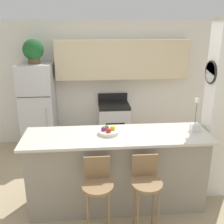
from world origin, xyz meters
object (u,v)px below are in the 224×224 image
(bar_stool_right, at_px, (146,184))
(fruit_bowl, at_px, (108,131))
(orchid_vase, at_px, (195,121))
(stove_range, at_px, (114,125))
(refrigerator, at_px, (39,108))
(potted_plant_on_fridge, at_px, (33,51))
(trash_bin, at_px, (67,144))
(bar_stool_left, at_px, (98,186))

(bar_stool_right, xyz_separation_m, fruit_bowl, (-0.40, 0.59, 0.44))
(fruit_bowl, bearing_deg, orchid_vase, -0.91)
(stove_range, distance_m, bar_stool_right, 2.53)
(refrigerator, relative_size, orchid_vase, 3.70)
(orchid_vase, xyz_separation_m, fruit_bowl, (-1.17, 0.02, -0.11))
(refrigerator, xyz_separation_m, stove_range, (1.51, 0.06, -0.42))
(bar_stool_right, distance_m, potted_plant_on_fridge, 3.25)
(bar_stool_right, distance_m, fruit_bowl, 0.84)
(refrigerator, bearing_deg, potted_plant_on_fridge, 115.17)
(stove_range, height_order, orchid_vase, orchid_vase)
(fruit_bowl, bearing_deg, trash_bin, 113.80)
(stove_range, height_order, potted_plant_on_fridge, potted_plant_on_fridge)
(refrigerator, distance_m, orchid_vase, 3.09)
(potted_plant_on_fridge, xyz_separation_m, fruit_bowl, (1.25, -1.87, -0.89))
(stove_range, distance_m, fruit_bowl, 2.05)
(bar_stool_left, relative_size, orchid_vase, 2.08)
(refrigerator, height_order, trash_bin, refrigerator)
(bar_stool_left, distance_m, potted_plant_on_fridge, 3.00)
(stove_range, xyz_separation_m, bar_stool_right, (0.15, -2.52, 0.20))
(bar_stool_left, xyz_separation_m, potted_plant_on_fridge, (-1.08, 2.46, 1.34))
(potted_plant_on_fridge, bearing_deg, bar_stool_right, -56.06)
(fruit_bowl, bearing_deg, stove_range, 82.47)
(bar_stool_right, bearing_deg, trash_bin, 116.79)
(orchid_vase, bearing_deg, fruit_bowl, 179.09)
(refrigerator, distance_m, potted_plant_on_fridge, 1.12)
(bar_stool_right, bearing_deg, bar_stool_left, 180.00)
(bar_stool_left, bearing_deg, potted_plant_on_fridge, 113.78)
(trash_bin, bearing_deg, bar_stool_right, -63.21)
(refrigerator, distance_m, trash_bin, 0.91)
(refrigerator, distance_m, bar_stool_right, 2.97)
(potted_plant_on_fridge, distance_m, orchid_vase, 3.17)
(stove_range, relative_size, trash_bin, 2.82)
(orchid_vase, bearing_deg, trash_bin, 138.83)
(refrigerator, bearing_deg, bar_stool_left, -66.22)
(bar_stool_left, xyz_separation_m, bar_stool_right, (0.57, 0.00, 0.00))
(refrigerator, relative_size, potted_plant_on_fridge, 3.91)
(bar_stool_left, height_order, fruit_bowl, fruit_bowl)
(fruit_bowl, bearing_deg, potted_plant_on_fridge, 123.83)
(potted_plant_on_fridge, height_order, trash_bin, potted_plant_on_fridge)
(bar_stool_left, relative_size, potted_plant_on_fridge, 2.20)
(trash_bin, bearing_deg, bar_stool_left, -76.11)
(refrigerator, bearing_deg, orchid_vase, -37.99)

